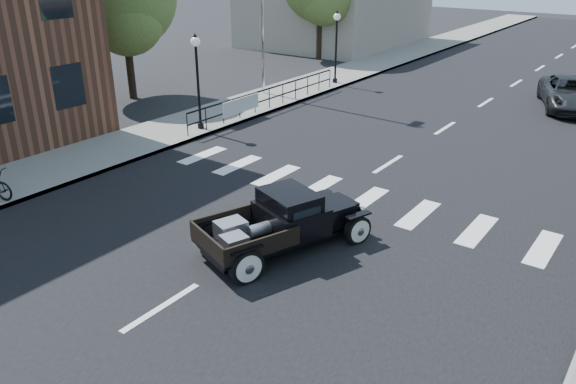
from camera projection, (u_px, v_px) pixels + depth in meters
The scene contains 13 objects.
ground at pixel (256, 248), 13.45m from camera, with size 120.00×120.00×0.00m, color black.
road at pixel (471, 112), 24.58m from camera, with size 14.00×80.00×0.02m, color black.
road_markings at pixel (425, 142), 20.87m from camera, with size 12.00×60.00×0.06m, color silver, non-canonical shape.
sidewalk_left at pixel (310, 85), 29.13m from camera, with size 3.00×80.00×0.15m, color gray.
low_building_left at pixel (335, 9), 41.30m from camera, with size 10.00×12.00×5.00m, color #A29688.
railing at pixel (269, 96), 24.54m from camera, with size 0.08×10.00×1.00m, color black, non-canonical shape.
banner at pixel (241, 111), 23.09m from camera, with size 0.04×2.20×0.60m, color silver, non-canonical shape.
lamp_post_b at pixel (198, 82), 21.21m from camera, with size 0.36×0.36×3.61m, color black, non-canonical shape.
lamp_post_c at pixel (336, 47), 28.63m from camera, with size 0.36×0.36×3.61m, color black, non-canonical shape.
big_tree_near at pixel (125, 21), 25.50m from camera, with size 4.83×4.83×7.09m, color #4E672C, non-canonical shape.
big_tree_far at pixel (320, 1), 35.08m from camera, with size 4.85×4.85×7.12m, color #4E672C, non-canonical shape.
hotrod_pickup at pixel (283, 221), 13.14m from camera, with size 1.98×4.25×1.47m, color black, non-canonical shape.
second_car at pixel (572, 94), 24.78m from camera, with size 2.30×4.99×1.39m, color black.
Camera 1 is at (7.54, -9.09, 6.62)m, focal length 35.00 mm.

